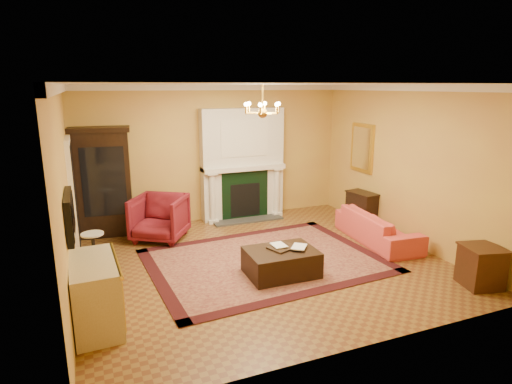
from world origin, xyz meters
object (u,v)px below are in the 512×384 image
pedestal_table (94,249)px  end_table (481,267)px  wingback_armchair (159,216)px  console_table (362,210)px  commode (95,294)px  china_cabinet (104,185)px  leather_ottoman (281,262)px  coral_sofa (378,222)px

pedestal_table → end_table: bearing=-27.4°
wingback_armchair → console_table: size_ratio=1.37×
commode → console_table: bearing=18.9°
china_cabinet → console_table: bearing=-9.4°
end_table → leather_ottoman: bearing=150.6°
coral_sofa → leather_ottoman: 2.50m
coral_sofa → commode: bearing=107.2°
commode → leather_ottoman: commode is taller
end_table → leather_ottoman: 3.03m
china_cabinet → coral_sofa: china_cabinet is taller
commode → coral_sofa: bearing=10.4°
commode → end_table: 5.55m
commode → console_table: (5.51, 2.10, -0.07)m
coral_sofa → console_table: coral_sofa is taller
wingback_armchair → console_table: 4.29m
wingback_armchair → coral_sofa: size_ratio=0.49×
console_table → coral_sofa: bearing=-115.9°
end_table → leather_ottoman: size_ratio=0.55×
pedestal_table → commode: commode is taller
wingback_armchair → commode: wingback_armchair is taller
coral_sofa → end_table: 2.19m
pedestal_table → leather_ottoman: pedestal_table is taller
pedestal_table → china_cabinet: bearing=80.4°
wingback_armchair → end_table: size_ratio=1.63×
china_cabinet → wingback_armchair: (0.96, -0.70, -0.56)m
china_cabinet → leather_ottoman: size_ratio=1.91×
wingback_armchair → china_cabinet: bearing=176.0°
pedestal_table → leather_ottoman: (2.78, -1.32, -0.15)m
console_table → china_cabinet: bearing=155.9°
china_cabinet → coral_sofa: size_ratio=1.04×
leather_ottoman → commode: bearing=-169.5°
wingback_armchair → end_table: 5.70m
end_table → china_cabinet: bearing=138.1°
china_cabinet → pedestal_table: size_ratio=3.26×
commode → coral_sofa: 5.33m
coral_sofa → console_table: size_ratio=2.81×
console_table → end_table: bearing=-99.4°
commode → leather_ottoman: (2.81, 0.46, -0.21)m
wingback_armchair → leather_ottoman: wingback_armchair is taller
end_table → console_table: console_table is taller
china_cabinet → wingback_armchair: bearing=-29.8°
pedestal_table → console_table: console_table is taller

